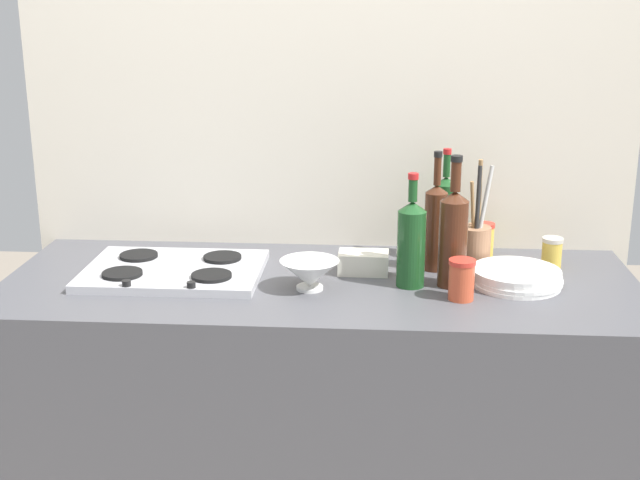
% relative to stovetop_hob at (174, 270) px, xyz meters
% --- Properties ---
extents(counter_block, '(1.80, 0.70, 0.90)m').
position_rel_stovetop_hob_xyz_m(counter_block, '(0.42, -0.02, -0.46)').
color(counter_block, '#4C4C51').
rests_on(counter_block, ground).
extents(backsplash_panel, '(1.90, 0.06, 2.18)m').
position_rel_stovetop_hob_xyz_m(backsplash_panel, '(0.42, 0.36, 0.18)').
color(backsplash_panel, beige).
rests_on(backsplash_panel, ground).
extents(stovetop_hob, '(0.51, 0.37, 0.04)m').
position_rel_stovetop_hob_xyz_m(stovetop_hob, '(0.00, 0.00, 0.00)').
color(stovetop_hob, '#B2B2B7').
rests_on(stovetop_hob, counter_block).
extents(plate_stack, '(0.25, 0.25, 0.05)m').
position_rel_stovetop_hob_xyz_m(plate_stack, '(0.97, -0.02, 0.01)').
color(plate_stack, white).
rests_on(plate_stack, counter_block).
extents(wine_bottle_leftmost, '(0.07, 0.07, 0.34)m').
position_rel_stovetop_hob_xyz_m(wine_bottle_leftmost, '(0.79, 0.21, 0.12)').
color(wine_bottle_leftmost, '#19471E').
rests_on(wine_bottle_leftmost, counter_block).
extents(wine_bottle_mid_left, '(0.07, 0.07, 0.35)m').
position_rel_stovetop_hob_xyz_m(wine_bottle_mid_left, '(0.75, 0.10, 0.12)').
color(wine_bottle_mid_left, '#472314').
rests_on(wine_bottle_mid_left, counter_block).
extents(wine_bottle_mid_right, '(0.08, 0.08, 0.37)m').
position_rel_stovetop_hob_xyz_m(wine_bottle_mid_right, '(0.79, -0.04, 0.13)').
color(wine_bottle_mid_right, '#472314').
rests_on(wine_bottle_mid_right, counter_block).
extents(wine_bottle_rightmost, '(0.08, 0.08, 0.32)m').
position_rel_stovetop_hob_xyz_m(wine_bottle_rightmost, '(0.68, -0.05, 0.11)').
color(wine_bottle_rightmost, '#19471E').
rests_on(wine_bottle_rightmost, counter_block).
extents(mixing_bowl, '(0.16, 0.16, 0.08)m').
position_rel_stovetop_hob_xyz_m(mixing_bowl, '(0.40, -0.10, 0.03)').
color(mixing_bowl, white).
rests_on(mixing_bowl, counter_block).
extents(butter_dish, '(0.15, 0.09, 0.06)m').
position_rel_stovetop_hob_xyz_m(butter_dish, '(0.54, 0.06, 0.02)').
color(butter_dish, silver).
rests_on(butter_dish, counter_block).
extents(utensil_crock, '(0.09, 0.09, 0.32)m').
position_rel_stovetop_hob_xyz_m(utensil_crock, '(0.87, 0.14, 0.06)').
color(utensil_crock, '#996B4C').
rests_on(utensil_crock, counter_block).
extents(condiment_jar_front, '(0.06, 0.06, 0.09)m').
position_rel_stovetop_hob_xyz_m(condiment_jar_front, '(1.10, 0.15, 0.03)').
color(condiment_jar_front, gold).
rests_on(condiment_jar_front, counter_block).
extents(condiment_jar_rear, '(0.07, 0.07, 0.11)m').
position_rel_stovetop_hob_xyz_m(condiment_jar_rear, '(0.81, -0.14, 0.04)').
color(condiment_jar_rear, '#C64C2D').
rests_on(condiment_jar_rear, counter_block).
extents(condiment_jar_spare, '(0.06, 0.06, 0.11)m').
position_rel_stovetop_hob_xyz_m(condiment_jar_spare, '(0.91, 0.24, 0.04)').
color(condiment_jar_spare, gold).
rests_on(condiment_jar_spare, counter_block).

